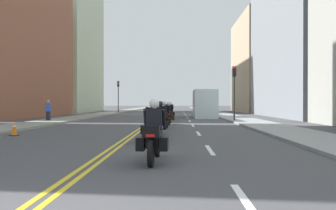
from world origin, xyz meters
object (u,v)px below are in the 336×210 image
object	(u,v)px
traffic_cone_0	(14,128)
pedestrian_1	(48,111)
traffic_light_far	(118,91)
motorcycle_2	(160,121)
motorcycle_5	(168,114)
parked_truck	(204,105)
motorcycle_1	(152,125)
motorcycle_3	(164,118)
motorcycle_4	(169,116)
motorcycle_6	(170,112)
traffic_light_near	(234,83)
motorcycle_0	(154,136)
motorcycle_7	(168,111)

from	to	relation	value
traffic_cone_0	pedestrian_1	world-z (taller)	pedestrian_1
traffic_light_far	motorcycle_2	bearing A→B (deg)	-77.29
traffic_cone_0	pedestrian_1	distance (m)	12.10
motorcycle_5	parked_truck	bearing A→B (deg)	67.43
motorcycle_1	pedestrian_1	distance (m)	17.04
motorcycle_3	traffic_cone_0	xyz separation A→B (m)	(-6.74, -4.43, -0.31)
motorcycle_4	parked_truck	xyz separation A→B (m)	(3.35, 11.92, 0.64)
motorcycle_2	motorcycle_5	bearing A→B (deg)	89.31
motorcycle_6	traffic_light_near	bearing A→B (deg)	-39.61
traffic_cone_0	traffic_light_near	xyz separation A→B (m)	(12.07, 12.35, 2.75)
motorcycle_0	motorcycle_4	world-z (taller)	motorcycle_0
motorcycle_6	motorcycle_0	bearing A→B (deg)	-92.26
motorcycle_2	motorcycle_1	bearing A→B (deg)	-92.63
traffic_light_far	parked_truck	xyz separation A→B (m)	(11.55, -15.98, -2.00)
motorcycle_0	motorcycle_1	world-z (taller)	motorcycle_0
motorcycle_3	traffic_light_far	bearing A→B (deg)	101.08
parked_truck	pedestrian_1	bearing A→B (deg)	-147.14
motorcycle_0	traffic_light_near	size ratio (longest dim) A/B	0.52
traffic_light_near	motorcycle_5	bearing A→B (deg)	-179.00
motorcycle_2	traffic_light_near	world-z (taller)	traffic_light_near
motorcycle_4	traffic_light_near	world-z (taller)	traffic_light_near
traffic_light_near	motorcycle_6	bearing A→B (deg)	142.71
motorcycle_1	motorcycle_2	bearing A→B (deg)	90.19
motorcycle_3	motorcycle_6	bearing A→B (deg)	86.27
pedestrian_1	motorcycle_7	bearing A→B (deg)	-126.82
motorcycle_3	traffic_light_near	bearing A→B (deg)	52.96
motorcycle_6	traffic_cone_0	xyz separation A→B (m)	(-6.87, -16.31, -0.32)
motorcycle_6	motorcycle_7	bearing A→B (deg)	92.37
motorcycle_3	motorcycle_4	xyz separation A→B (m)	(0.18, 3.84, -0.02)
motorcycle_5	motorcycle_7	distance (m)	7.78
motorcycle_0	motorcycle_7	xyz separation A→B (m)	(-0.33, 27.09, -0.01)
motorcycle_3	motorcycle_5	world-z (taller)	motorcycle_3
motorcycle_3	motorcycle_6	xyz separation A→B (m)	(0.13, 11.88, 0.01)
motorcycle_5	pedestrian_1	size ratio (longest dim) A/B	1.33
motorcycle_1	motorcycle_5	world-z (taller)	same
traffic_light_far	pedestrian_1	size ratio (longest dim) A/B	2.76
motorcycle_0	traffic_cone_0	world-z (taller)	motorcycle_0
motorcycle_0	parked_truck	world-z (taller)	parked_truck
motorcycle_0	motorcycle_3	xyz separation A→B (m)	(-0.16, 11.48, -0.02)
motorcycle_6	traffic_light_near	xyz separation A→B (m)	(5.20, -3.96, 2.42)
motorcycle_0	traffic_cone_0	distance (m)	9.87
motorcycle_7	traffic_cone_0	distance (m)	21.08
motorcycle_4	pedestrian_1	bearing A→B (deg)	158.67
motorcycle_6	pedestrian_1	size ratio (longest dim) A/B	1.23
motorcycle_4	pedestrian_1	distance (m)	10.31
traffic_light_near	motorcycle_4	bearing A→B (deg)	-141.62
motorcycle_1	parked_truck	bearing A→B (deg)	83.25
motorcycle_1	motorcycle_2	world-z (taller)	motorcycle_1
motorcycle_2	pedestrian_1	world-z (taller)	pedestrian_1
motorcycle_6	motorcycle_1	bearing A→B (deg)	-93.33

